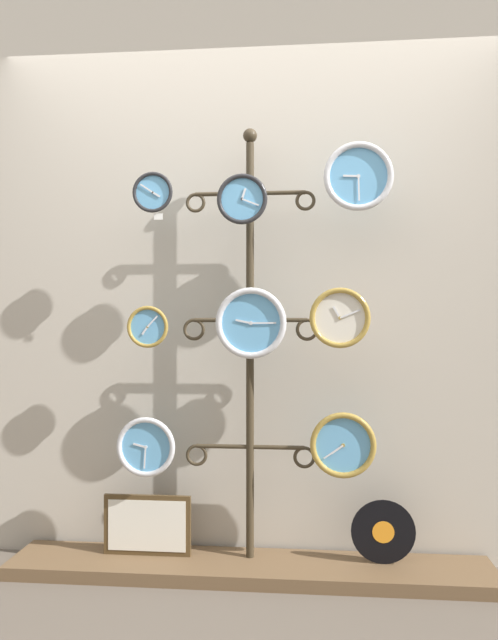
% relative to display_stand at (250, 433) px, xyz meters
% --- Properties ---
extents(ground_plane, '(12.00, 12.00, 0.00)m').
position_rel_display_stand_xyz_m(ground_plane, '(0.00, -0.41, -0.64)').
color(ground_plane, brown).
extents(shop_wall, '(4.40, 0.04, 2.80)m').
position_rel_display_stand_xyz_m(shop_wall, '(0.00, 0.16, 0.76)').
color(shop_wall, '#BCB2A3').
rests_on(shop_wall, ground_plane).
extents(low_shelf, '(2.20, 0.36, 0.06)m').
position_rel_display_stand_xyz_m(low_shelf, '(0.00, -0.06, -0.61)').
color(low_shelf, brown).
rests_on(low_shelf, ground_plane).
extents(display_stand, '(0.63, 0.41, 2.05)m').
position_rel_display_stand_xyz_m(display_stand, '(0.00, 0.00, 0.00)').
color(display_stand, '#382D1E').
rests_on(display_stand, ground_plane).
extents(clock_top_left, '(0.19, 0.04, 0.19)m').
position_rel_display_stand_xyz_m(clock_top_left, '(-0.44, -0.09, 1.11)').
color(clock_top_left, '#60A8DB').
extents(clock_top_center, '(0.23, 0.04, 0.23)m').
position_rel_display_stand_xyz_m(clock_top_center, '(-0.02, -0.11, 1.07)').
color(clock_top_center, '#60A8DB').
extents(clock_top_right, '(0.31, 0.04, 0.31)m').
position_rel_display_stand_xyz_m(clock_top_right, '(0.49, -0.10, 1.16)').
color(clock_top_right, '#60A8DB').
extents(clock_middle_left, '(0.19, 0.04, 0.19)m').
position_rel_display_stand_xyz_m(clock_middle_left, '(-0.46, -0.08, 0.49)').
color(clock_middle_left, '#60A8DB').
extents(clock_middle_center, '(0.32, 0.04, 0.32)m').
position_rel_display_stand_xyz_m(clock_middle_center, '(0.01, -0.11, 0.51)').
color(clock_middle_center, '#60A8DB').
extents(clock_middle_right, '(0.27, 0.04, 0.27)m').
position_rel_display_stand_xyz_m(clock_middle_right, '(0.41, -0.09, 0.53)').
color(clock_middle_right, silver).
extents(clock_bottom_left, '(0.27, 0.04, 0.27)m').
position_rel_display_stand_xyz_m(clock_bottom_left, '(-0.47, -0.09, -0.06)').
color(clock_bottom_left, '#60A8DB').
extents(clock_bottom_right, '(0.29, 0.04, 0.29)m').
position_rel_display_stand_xyz_m(clock_bottom_right, '(0.42, -0.08, -0.03)').
color(clock_bottom_right, '#60A8DB').
extents(vinyl_record, '(0.29, 0.01, 0.29)m').
position_rel_display_stand_xyz_m(vinyl_record, '(0.61, -0.03, -0.43)').
color(vinyl_record, black).
rests_on(vinyl_record, low_shelf).
extents(picture_frame, '(0.41, 0.02, 0.28)m').
position_rel_display_stand_xyz_m(picture_frame, '(-0.48, -0.02, -0.44)').
color(picture_frame, '#4C381E').
rests_on(picture_frame, low_shelf).
extents(price_tag_upper, '(0.04, 0.00, 0.03)m').
position_rel_display_stand_xyz_m(price_tag_upper, '(-0.41, -0.09, 1.00)').
color(price_tag_upper, white).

